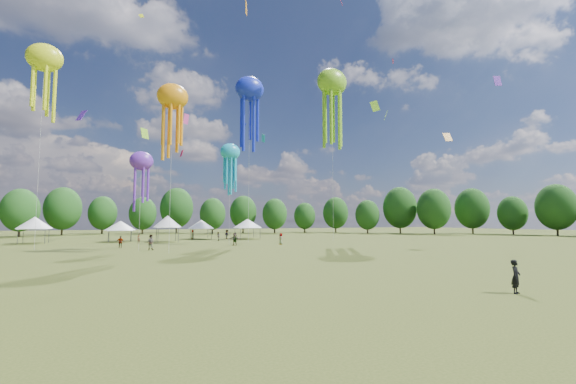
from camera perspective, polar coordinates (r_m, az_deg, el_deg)
name	(u,v)px	position (r m, az deg, el deg)	size (l,w,h in m)	color
ground	(368,299)	(17.56, 12.27, -15.88)	(300.00, 300.00, 0.00)	#384416
observer_main	(516,277)	(21.22, 31.89, -11.10)	(0.59, 0.39, 1.62)	black
spectator_near	(150,242)	(47.41, -20.60, -7.35)	(0.90, 0.70, 1.85)	gray
spectators_far	(216,237)	(62.69, -11.12, -6.86)	(22.73, 23.67, 1.84)	gray
festival_tents	(164,224)	(69.37, -18.65, -4.67)	(40.64, 12.12, 4.45)	#47474C
show_kites	(256,103)	(61.05, -4.95, 13.59)	(49.02, 19.53, 31.55)	orange
small_kites	(208,42)	(61.16, -12.37, 21.79)	(69.92, 57.14, 43.93)	orange
treeline	(157,206)	(76.67, -19.74, -1.99)	(201.57, 95.24, 13.43)	#38281C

